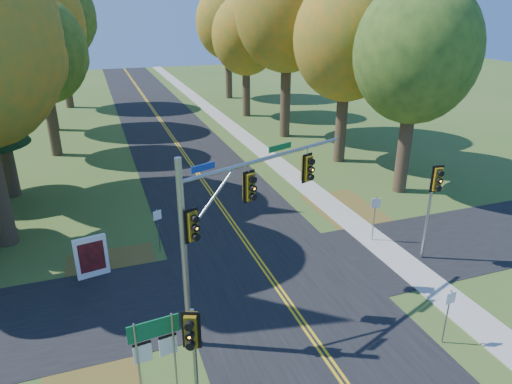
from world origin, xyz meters
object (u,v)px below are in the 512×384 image
object	(u,v)px
info_kiosk	(92,257)
traffic_mast	(230,216)
east_signal_pole	(434,190)
route_sign_cluster	(155,345)

from	to	relation	value
info_kiosk	traffic_mast	bearing A→B (deg)	-57.14
east_signal_pole	info_kiosk	world-z (taller)	east_signal_pole
east_signal_pole	info_kiosk	bearing A→B (deg)	174.50
east_signal_pole	route_sign_cluster	size ratio (longest dim) A/B	1.50
traffic_mast	route_sign_cluster	xyz separation A→B (m)	(-3.11, -2.93, -2.23)
route_sign_cluster	info_kiosk	xyz separation A→B (m)	(-1.70, 8.02, -1.24)
route_sign_cluster	east_signal_pole	bearing A→B (deg)	12.36
traffic_mast	route_sign_cluster	bearing A→B (deg)	-158.47
traffic_mast	route_sign_cluster	world-z (taller)	traffic_mast
route_sign_cluster	info_kiosk	distance (m)	8.29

